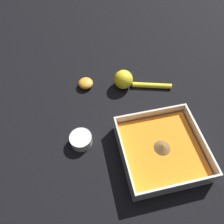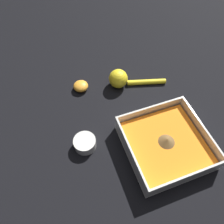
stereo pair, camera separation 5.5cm
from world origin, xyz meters
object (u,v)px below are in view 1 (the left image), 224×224
(spice_bowl, at_px, (81,140))
(lemon_half, at_px, (86,83))
(square_dish, at_px, (161,150))
(lemon_squeezer, at_px, (127,80))

(spice_bowl, relative_size, lemon_half, 1.26)
(square_dish, distance_m, lemon_half, 0.38)
(lemon_half, bearing_deg, lemon_squeezer, 167.28)
(lemon_half, bearing_deg, spice_bowl, 77.79)
(square_dish, relative_size, spice_bowl, 3.47)
(spice_bowl, height_order, lemon_half, spice_bowl)
(spice_bowl, bearing_deg, square_dish, 158.69)
(lemon_squeezer, xyz_separation_m, lemon_half, (0.16, -0.04, -0.02))
(lemon_half, bearing_deg, square_dish, 119.22)
(square_dish, xyz_separation_m, spice_bowl, (0.24, -0.09, -0.01))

